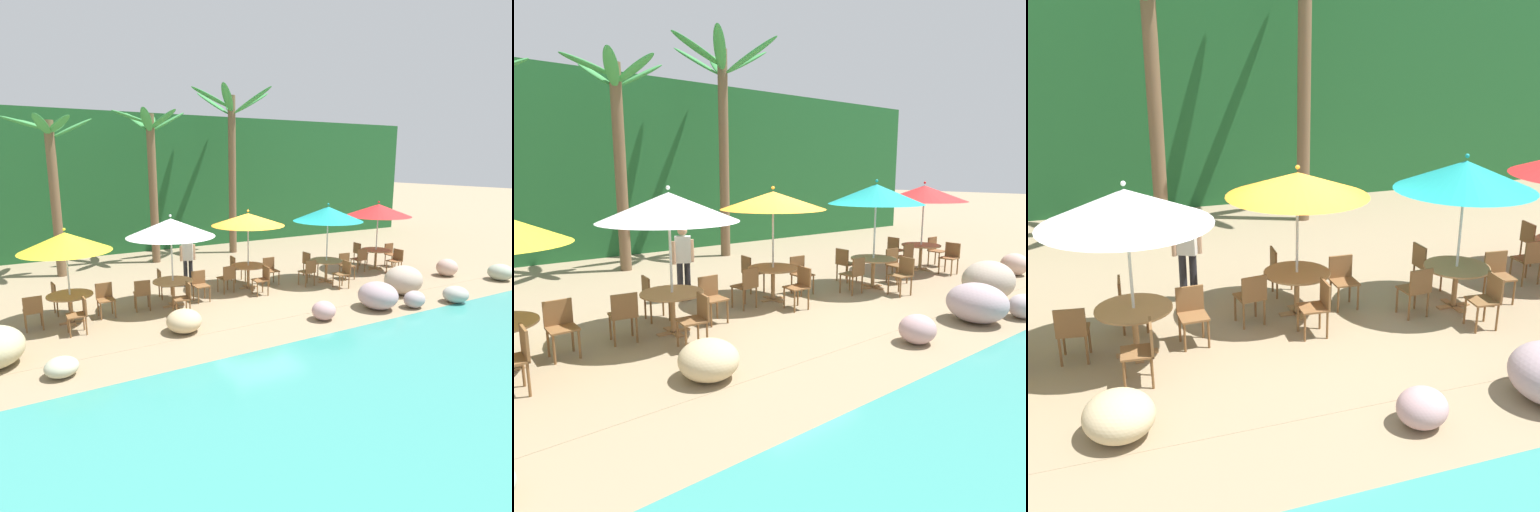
# 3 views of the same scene
# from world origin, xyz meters

# --- Properties ---
(ground_plane) EXTENTS (120.00, 120.00, 0.00)m
(ground_plane) POSITION_xyz_m (0.00, 0.00, 0.00)
(ground_plane) COLOR #937F60
(terrace_deck) EXTENTS (18.00, 5.20, 0.01)m
(terrace_deck) POSITION_xyz_m (0.00, 0.00, 0.00)
(terrace_deck) COLOR #937F60
(terrace_deck) RESTS_ON ground
(foliage_backdrop) EXTENTS (28.00, 2.40, 6.00)m
(foliage_backdrop) POSITION_xyz_m (0.00, 9.00, 3.00)
(foliage_backdrop) COLOR #1E5628
(foliage_backdrop) RESTS_ON ground
(rock_seawall) EXTENTS (17.25, 3.18, 0.88)m
(rock_seawall) POSITION_xyz_m (-0.80, -2.50, 0.36)
(rock_seawall) COLOR #B2B696
(rock_seawall) RESTS_ON ground
(umbrella_yellow) EXTENTS (2.18, 2.18, 2.40)m
(umbrella_yellow) POSITION_xyz_m (-5.47, -0.26, 2.06)
(umbrella_yellow) COLOR silver
(umbrella_yellow) RESTS_ON ground
(dining_table_yellow) EXTENTS (1.10, 1.10, 0.74)m
(dining_table_yellow) POSITION_xyz_m (-5.47, -0.26, 0.61)
(dining_table_yellow) COLOR #A37547
(dining_table_yellow) RESTS_ON ground
(chair_yellow_seaward) EXTENTS (0.43, 0.43, 0.87)m
(chair_yellow_seaward) POSITION_xyz_m (-4.62, -0.16, 0.51)
(chair_yellow_seaward) COLOR brown
(chair_yellow_seaward) RESTS_ON ground
(chair_yellow_inland) EXTENTS (0.47, 0.47, 0.87)m
(chair_yellow_inland) POSITION_xyz_m (-5.66, 0.57, 0.51)
(chair_yellow_inland) COLOR brown
(chair_yellow_inland) RESTS_ON ground
(chair_yellow_left) EXTENTS (0.43, 0.44, 0.87)m
(chair_yellow_left) POSITION_xyz_m (-6.32, -0.37, 0.51)
(chair_yellow_left) COLOR brown
(chair_yellow_left) RESTS_ON ground
(chair_yellow_right) EXTENTS (0.43, 0.42, 0.87)m
(chair_yellow_right) POSITION_xyz_m (-5.37, -1.11, 0.51)
(chair_yellow_right) COLOR brown
(chair_yellow_right) RESTS_ON ground
(umbrella_white) EXTENTS (2.40, 2.40, 2.57)m
(umbrella_white) POSITION_xyz_m (-2.82, -0.25, 2.21)
(umbrella_white) COLOR silver
(umbrella_white) RESTS_ON ground
(dining_table_white) EXTENTS (1.10, 1.10, 0.74)m
(dining_table_white) POSITION_xyz_m (-2.82, -0.25, 0.61)
(dining_table_white) COLOR #A37547
(dining_table_white) RESTS_ON ground
(chair_white_seaward) EXTENTS (0.43, 0.44, 0.87)m
(chair_white_seaward) POSITION_xyz_m (-1.97, -0.14, 0.51)
(chair_white_seaward) COLOR brown
(chair_white_seaward) RESTS_ON ground
(chair_white_inland) EXTENTS (0.47, 0.46, 0.87)m
(chair_white_inland) POSITION_xyz_m (-2.83, 0.60, 0.51)
(chair_white_inland) COLOR brown
(chair_white_inland) RESTS_ON ground
(chair_white_left) EXTENTS (0.48, 0.48, 0.87)m
(chair_white_left) POSITION_xyz_m (-3.67, -0.22, 0.51)
(chair_white_left) COLOR brown
(chair_white_left) RESTS_ON ground
(chair_white_right) EXTENTS (0.46, 0.46, 0.87)m
(chair_white_right) POSITION_xyz_m (-2.80, -1.11, 0.51)
(chair_white_right) COLOR brown
(chair_white_right) RESTS_ON ground
(umbrella_orange) EXTENTS (2.28, 2.28, 2.51)m
(umbrella_orange) POSITION_xyz_m (-0.12, 0.34, 2.20)
(umbrella_orange) COLOR silver
(umbrella_orange) RESTS_ON ground
(dining_table_orange) EXTENTS (1.10, 1.10, 0.74)m
(dining_table_orange) POSITION_xyz_m (-0.12, 0.34, 0.61)
(dining_table_orange) COLOR #A37547
(dining_table_orange) RESTS_ON ground
(chair_orange_seaward) EXTENTS (0.43, 0.44, 0.87)m
(chair_orange_seaward) POSITION_xyz_m (0.73, 0.40, 0.51)
(chair_orange_seaward) COLOR brown
(chair_orange_seaward) RESTS_ON ground
(chair_orange_inland) EXTENTS (0.47, 0.46, 0.87)m
(chair_orange_inland) POSITION_xyz_m (-0.13, 1.19, 0.51)
(chair_orange_inland) COLOR brown
(chair_orange_inland) RESTS_ON ground
(chair_orange_left) EXTENTS (0.47, 0.48, 0.87)m
(chair_orange_left) POSITION_xyz_m (-0.96, 0.14, 0.51)
(chair_orange_left) COLOR brown
(chair_orange_left) RESTS_ON ground
(chair_orange_right) EXTENTS (0.45, 0.45, 0.87)m
(chair_orange_right) POSITION_xyz_m (-0.09, -0.52, 0.51)
(chair_orange_right) COLOR brown
(chair_orange_right) RESTS_ON ground
(umbrella_teal) EXTENTS (2.28, 2.28, 2.63)m
(umbrella_teal) POSITION_xyz_m (2.51, -0.29, 2.29)
(umbrella_teal) COLOR silver
(umbrella_teal) RESTS_ON ground
(dining_table_teal) EXTENTS (1.10, 1.10, 0.74)m
(dining_table_teal) POSITION_xyz_m (2.51, -0.29, 0.61)
(dining_table_teal) COLOR #A37547
(dining_table_teal) RESTS_ON ground
(chair_teal_seaward) EXTENTS (0.46, 0.47, 0.87)m
(chair_teal_seaward) POSITION_xyz_m (3.36, -0.29, 0.51)
(chair_teal_seaward) COLOR brown
(chair_teal_seaward) RESTS_ON ground
(chair_teal_inland) EXTENTS (0.43, 0.42, 0.87)m
(chair_teal_inland) POSITION_xyz_m (2.41, 0.56, 0.51)
(chair_teal_inland) COLOR brown
(chair_teal_inland) RESTS_ON ground
(chair_teal_left) EXTENTS (0.45, 0.46, 0.87)m
(chair_teal_left) POSITION_xyz_m (1.67, -0.44, 0.51)
(chair_teal_left) COLOR brown
(chair_teal_left) RESTS_ON ground
(chair_teal_right) EXTENTS (0.46, 0.45, 0.87)m
(chair_teal_right) POSITION_xyz_m (2.53, -1.14, 0.51)
(chair_teal_right) COLOR brown
(chair_teal_right) RESTS_ON ground
(umbrella_red) EXTENTS (2.39, 2.39, 2.55)m
(umbrella_red) POSITION_xyz_m (5.26, 0.23, 2.22)
(umbrella_red) COLOR silver
(umbrella_red) RESTS_ON ground
(dining_table_red) EXTENTS (1.10, 1.10, 0.74)m
(dining_table_red) POSITION_xyz_m (5.26, 0.23, 0.61)
(dining_table_red) COLOR #A37547
(dining_table_red) RESTS_ON ground
(chair_red_seaward) EXTENTS (0.43, 0.43, 0.87)m
(chair_red_seaward) POSITION_xyz_m (6.11, 0.31, 0.51)
(chair_red_seaward) COLOR brown
(chair_red_seaward) RESTS_ON ground
(chair_red_inland) EXTENTS (0.45, 0.44, 0.87)m
(chair_red_inland) POSITION_xyz_m (5.21, 1.09, 0.51)
(chair_red_inland) COLOR brown
(chair_red_inland) RESTS_ON ground
(chair_red_left) EXTENTS (0.43, 0.44, 0.87)m
(chair_red_left) POSITION_xyz_m (4.41, 0.16, 0.51)
(chair_red_left) COLOR brown
(chair_red_left) RESTS_ON ground
(chair_red_right) EXTENTS (0.46, 0.46, 0.87)m
(chair_red_right) POSITION_xyz_m (5.43, -0.61, 0.51)
(chair_red_right) COLOR brown
(chair_red_right) RESTS_ON ground
(palm_tree_nearest) EXTENTS (2.86, 2.77, 5.44)m
(palm_tree_nearest) POSITION_xyz_m (-5.12, 4.91, 3.66)
(palm_tree_nearest) COLOR brown
(palm_tree_nearest) RESTS_ON ground
(palm_tree_second) EXTENTS (2.79, 2.69, 5.87)m
(palm_tree_second) POSITION_xyz_m (-1.55, 5.44, 3.88)
(palm_tree_second) COLOR brown
(palm_tree_second) RESTS_ON ground
(palm_tree_third) EXTENTS (3.84, 3.50, 6.94)m
(palm_tree_third) POSITION_xyz_m (2.02, 5.71, 4.65)
(palm_tree_third) COLOR brown
(palm_tree_third) RESTS_ON ground
(waiter_in_white) EXTENTS (0.52, 0.34, 1.70)m
(waiter_in_white) POSITION_xyz_m (-1.71, 1.48, 0.99)
(waiter_in_white) COLOR #232328
(waiter_in_white) RESTS_ON ground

